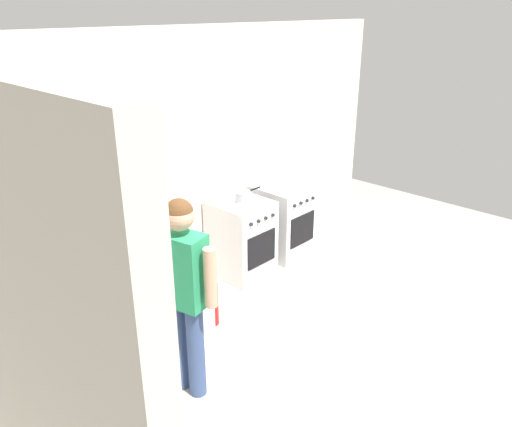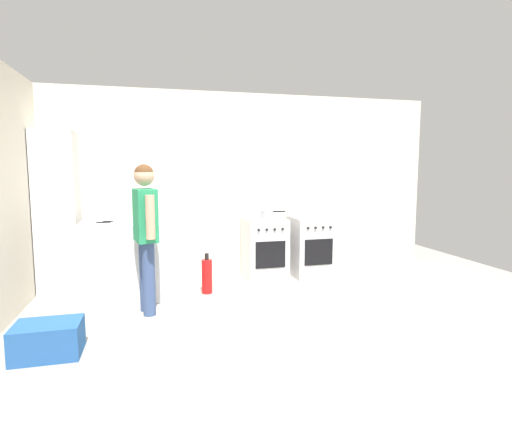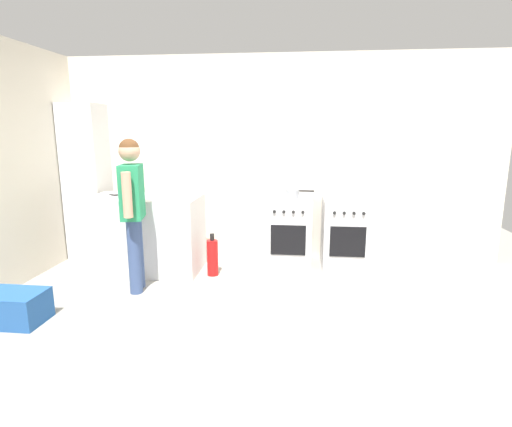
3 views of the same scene
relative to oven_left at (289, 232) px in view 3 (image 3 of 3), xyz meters
The scene contains 14 objects.
ground_plane 1.67m from the oven_left, 102.51° to the right, with size 8.00×8.00×0.00m, color gray.
back_wall 1.01m from the oven_left, 133.25° to the left, with size 6.00×0.10×2.60m, color silver.
counter_unit 1.74m from the oven_left, 167.47° to the right, with size 1.30×0.70×0.90m, color silver.
oven_left is the anchor object (origin of this frame).
oven_right 0.69m from the oven_left, ahead, with size 0.54×0.62×0.85m.
pot 0.48m from the oven_left, ahead, with size 0.35×0.17×0.11m.
knife_paring 2.06m from the oven_left, behind, with size 0.19×0.13×0.01m.
knife_bread 2.02m from the oven_left, 169.43° to the right, with size 0.34×0.14×0.01m.
knife_utility 2.23m from the oven_left, behind, with size 0.24×0.14×0.01m.
knife_carving 2.18m from the oven_left, behind, with size 0.30×0.20×0.01m.
person 1.93m from the oven_left, 147.52° to the right, with size 0.27×0.56×1.58m.
fire_extinguisher 1.01m from the oven_left, 151.22° to the right, with size 0.13×0.13×0.50m.
recycling_crate_lower 2.99m from the oven_left, 142.11° to the right, with size 0.52×0.36×0.28m, color #235193.
larder_cabinet 2.71m from the oven_left, behind, with size 0.48×0.44×2.00m, color silver.
Camera 3 is at (0.46, -3.26, 1.66)m, focal length 28.00 mm.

